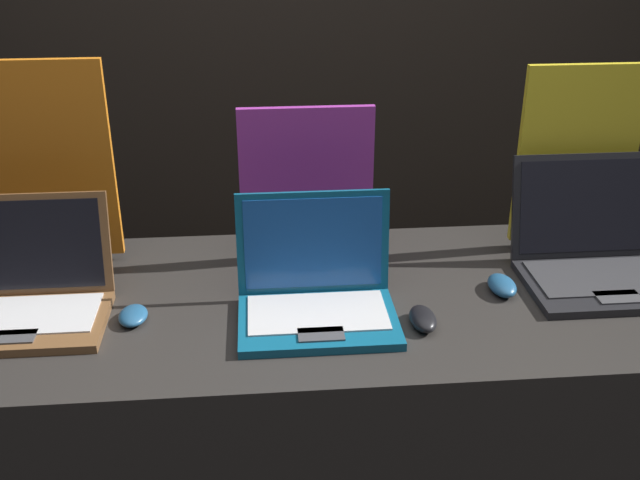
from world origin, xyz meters
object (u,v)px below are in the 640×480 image
object	(u,v)px
mouse_back	(502,285)
laptop_back	(595,253)
laptop_front	(24,292)
mouse_middle	(423,319)
promo_stand_back	(576,163)
promo_stand_front	(39,171)
promo_stand_middle	(307,189)
mouse_front	(133,316)
laptop_middle	(316,289)

from	to	relation	value
mouse_back	laptop_back	bearing A→B (deg)	13.35
laptop_front	mouse_middle	xyz separation A→B (m)	(0.90, -0.13, -0.04)
laptop_front	promo_stand_back	world-z (taller)	promo_stand_back
promo_stand_front	mouse_middle	xyz separation A→B (m)	(0.90, -0.39, -0.24)
mouse_middle	promo_stand_middle	size ratio (longest dim) A/B	0.26
mouse_front	mouse_middle	size ratio (longest dim) A/B	0.86
promo_stand_middle	promo_stand_back	bearing A→B (deg)	1.00
mouse_back	mouse_middle	bearing A→B (deg)	-148.84
mouse_front	laptop_back	size ratio (longest dim) A/B	0.25
promo_stand_middle	mouse_middle	bearing A→B (deg)	-57.61
promo_stand_front	mouse_back	bearing A→B (deg)	-12.86
laptop_front	promo_stand_front	bearing A→B (deg)	90.00
promo_stand_back	mouse_back	bearing A→B (deg)	-135.88
mouse_front	mouse_middle	xyz separation A→B (m)	(0.65, -0.08, 0.00)
mouse_middle	mouse_back	bearing A→B (deg)	31.16
laptop_front	promo_stand_front	xyz separation A→B (m)	(0.00, 0.27, 0.19)
promo_stand_front	promo_stand_back	world-z (taller)	promo_stand_front
mouse_front	promo_stand_front	world-z (taller)	promo_stand_front
laptop_middle	promo_stand_back	xyz separation A→B (m)	(0.71, 0.31, 0.18)
promo_stand_front	promo_stand_middle	size ratio (longest dim) A/B	1.30
mouse_front	promo_stand_back	bearing A→B (deg)	15.09
mouse_front	laptop_front	bearing A→B (deg)	168.78
mouse_front	promo_stand_middle	distance (m)	0.54
promo_stand_middle	promo_stand_back	size ratio (longest dim) A/B	0.82
laptop_front	laptop_middle	world-z (taller)	laptop_middle
laptop_back	promo_stand_back	xyz separation A→B (m)	(0.00, 0.19, 0.17)
laptop_front	mouse_middle	distance (m)	0.91
promo_stand_middle	laptop_back	distance (m)	0.74
mouse_front	promo_stand_front	distance (m)	0.47
laptop_back	mouse_back	bearing A→B (deg)	-166.65
promo_stand_middle	mouse_back	xyz separation A→B (m)	(0.46, -0.23, -0.18)
laptop_middle	promo_stand_middle	world-z (taller)	promo_stand_middle
promo_stand_back	promo_stand_front	bearing A→B (deg)	179.54
laptop_back	mouse_front	bearing A→B (deg)	-173.98
promo_stand_middle	promo_stand_back	world-z (taller)	promo_stand_back
mouse_middle	promo_stand_front	bearing A→B (deg)	156.42
mouse_middle	laptop_back	world-z (taller)	laptop_back
laptop_front	mouse_back	world-z (taller)	laptop_front
laptop_middle	mouse_front	bearing A→B (deg)	179.89
laptop_middle	promo_stand_middle	size ratio (longest dim) A/B	0.87
mouse_middle	mouse_back	size ratio (longest dim) A/B	1.01
mouse_front	laptop_back	distance (m)	1.14
mouse_middle	laptop_back	xyz separation A→B (m)	(0.48, 0.20, 0.05)
promo_stand_middle	promo_stand_back	distance (m)	0.71
mouse_front	laptop_middle	xyz separation A→B (m)	(0.42, -0.00, 0.05)
laptop_back	laptop_middle	bearing A→B (deg)	-170.45
laptop_front	mouse_back	size ratio (longest dim) A/B	3.52
laptop_front	laptop_back	bearing A→B (deg)	2.91
laptop_middle	promo_stand_middle	distance (m)	0.32
laptop_middle	mouse_back	bearing A→B (deg)	7.42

